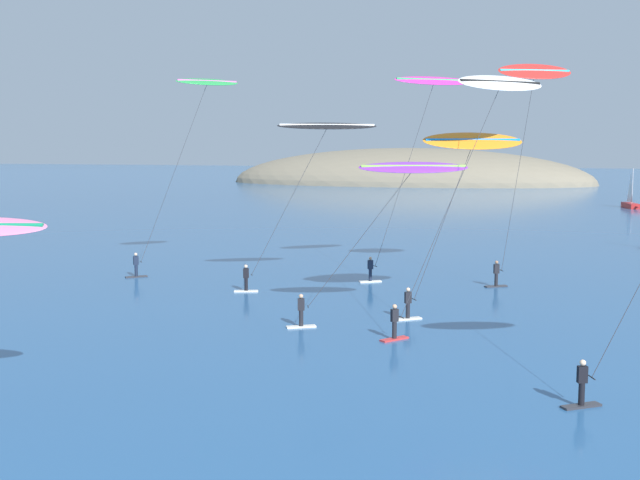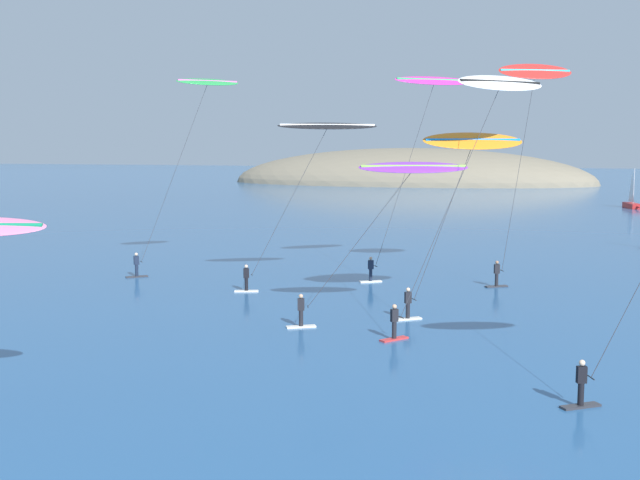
{
  "view_description": "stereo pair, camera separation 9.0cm",
  "coord_description": "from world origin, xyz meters",
  "px_view_note": "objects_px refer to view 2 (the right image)",
  "views": [
    {
      "loc": [
        11.34,
        -13.75,
        9.23
      ],
      "look_at": [
        0.36,
        26.96,
        4.13
      ],
      "focal_mm": 45.0,
      "sensor_mm": 36.0,
      "label": 1
    },
    {
      "loc": [
        11.43,
        -13.73,
        9.23
      ],
      "look_at": [
        0.36,
        26.96,
        4.13
      ],
      "focal_mm": 45.0,
      "sensor_mm": 36.0,
      "label": 2
    }
  ],
  "objects_px": {
    "kitesurfer_green": "(201,99)",
    "kitesurfer_white": "(492,104)",
    "kitesurfer_black": "(322,138)",
    "kitesurfer_purple": "(404,179)",
    "kitesurfer_red": "(532,87)",
    "kitesurfer_magenta": "(429,96)",
    "sailboat_far": "(633,204)",
    "kitesurfer_orange": "(469,152)"
  },
  "relations": [
    {
      "from": "kitesurfer_white",
      "to": "kitesurfer_black",
      "type": "relative_size",
      "value": 1.19
    },
    {
      "from": "kitesurfer_magenta",
      "to": "kitesurfer_orange",
      "type": "xyz_separation_m",
      "value": [
        3.64,
        -11.49,
        -3.62
      ]
    },
    {
      "from": "kitesurfer_black",
      "to": "kitesurfer_orange",
      "type": "height_order",
      "value": "kitesurfer_black"
    },
    {
      "from": "sailboat_far",
      "to": "kitesurfer_white",
      "type": "bearing_deg",
      "value": -100.73
    },
    {
      "from": "kitesurfer_red",
      "to": "kitesurfer_green",
      "type": "distance_m",
      "value": 22.46
    },
    {
      "from": "kitesurfer_red",
      "to": "kitesurfer_purple",
      "type": "bearing_deg",
      "value": -113.53
    },
    {
      "from": "kitesurfer_white",
      "to": "kitesurfer_black",
      "type": "distance_m",
      "value": 13.71
    },
    {
      "from": "kitesurfer_green",
      "to": "kitesurfer_orange",
      "type": "xyz_separation_m",
      "value": [
        19.44,
        -9.91,
        -3.59
      ]
    },
    {
      "from": "kitesurfer_black",
      "to": "kitesurfer_purple",
      "type": "bearing_deg",
      "value": -53.19
    },
    {
      "from": "kitesurfer_red",
      "to": "kitesurfer_purple",
      "type": "height_order",
      "value": "kitesurfer_red"
    },
    {
      "from": "kitesurfer_white",
      "to": "kitesurfer_orange",
      "type": "height_order",
      "value": "kitesurfer_white"
    },
    {
      "from": "sailboat_far",
      "to": "kitesurfer_white",
      "type": "relative_size",
      "value": 0.47
    },
    {
      "from": "kitesurfer_black",
      "to": "kitesurfer_magenta",
      "type": "bearing_deg",
      "value": 44.94
    },
    {
      "from": "kitesurfer_purple",
      "to": "kitesurfer_red",
      "type": "bearing_deg",
      "value": 66.47
    },
    {
      "from": "kitesurfer_green",
      "to": "sailboat_far",
      "type": "bearing_deg",
      "value": 62.38
    },
    {
      "from": "kitesurfer_red",
      "to": "kitesurfer_black",
      "type": "relative_size",
      "value": 1.35
    },
    {
      "from": "kitesurfer_red",
      "to": "kitesurfer_orange",
      "type": "bearing_deg",
      "value": -106.46
    },
    {
      "from": "kitesurfer_purple",
      "to": "kitesurfer_magenta",
      "type": "distance_m",
      "value": 15.62
    },
    {
      "from": "kitesurfer_red",
      "to": "kitesurfer_orange",
      "type": "relative_size",
      "value": 1.45
    },
    {
      "from": "sailboat_far",
      "to": "kitesurfer_white",
      "type": "distance_m",
      "value": 83.9
    },
    {
      "from": "kitesurfer_green",
      "to": "kitesurfer_white",
      "type": "xyz_separation_m",
      "value": [
        20.71,
        -12.6,
        -1.21
      ]
    },
    {
      "from": "kitesurfer_red",
      "to": "kitesurfer_black",
      "type": "bearing_deg",
      "value": -159.9
    },
    {
      "from": "kitesurfer_green",
      "to": "kitesurfer_white",
      "type": "relative_size",
      "value": 1.1
    },
    {
      "from": "kitesurfer_white",
      "to": "kitesurfer_orange",
      "type": "relative_size",
      "value": 1.28
    },
    {
      "from": "kitesurfer_white",
      "to": "kitesurfer_black",
      "type": "xyz_separation_m",
      "value": [
        -10.8,
        8.3,
        -1.54
      ]
    },
    {
      "from": "kitesurfer_green",
      "to": "kitesurfer_purple",
      "type": "distance_m",
      "value": 21.75
    },
    {
      "from": "kitesurfer_magenta",
      "to": "kitesurfer_orange",
      "type": "height_order",
      "value": "kitesurfer_magenta"
    },
    {
      "from": "kitesurfer_purple",
      "to": "kitesurfer_green",
      "type": "bearing_deg",
      "value": 141.44
    },
    {
      "from": "kitesurfer_white",
      "to": "sailboat_far",
      "type": "bearing_deg",
      "value": 79.27
    },
    {
      "from": "kitesurfer_white",
      "to": "kitesurfer_magenta",
      "type": "distance_m",
      "value": 15.06
    },
    {
      "from": "kitesurfer_green",
      "to": "kitesurfer_black",
      "type": "xyz_separation_m",
      "value": [
        9.91,
        -4.3,
        -2.75
      ]
    },
    {
      "from": "kitesurfer_purple",
      "to": "kitesurfer_magenta",
      "type": "relative_size",
      "value": 0.65
    },
    {
      "from": "kitesurfer_white",
      "to": "kitesurfer_magenta",
      "type": "xyz_separation_m",
      "value": [
        -4.91,
        14.18,
        1.25
      ]
    },
    {
      "from": "kitesurfer_green",
      "to": "kitesurfer_black",
      "type": "bearing_deg",
      "value": -23.46
    },
    {
      "from": "kitesurfer_black",
      "to": "kitesurfer_orange",
      "type": "relative_size",
      "value": 1.07
    },
    {
      "from": "kitesurfer_purple",
      "to": "kitesurfer_orange",
      "type": "distance_m",
      "value": 4.56
    },
    {
      "from": "kitesurfer_white",
      "to": "kitesurfer_magenta",
      "type": "relative_size",
      "value": 0.92
    },
    {
      "from": "kitesurfer_green",
      "to": "kitesurfer_magenta",
      "type": "height_order",
      "value": "kitesurfer_green"
    },
    {
      "from": "kitesurfer_red",
      "to": "kitesurfer_magenta",
      "type": "height_order",
      "value": "kitesurfer_red"
    },
    {
      "from": "sailboat_far",
      "to": "kitesurfer_red",
      "type": "xyz_separation_m",
      "value": [
        -13.75,
        -68.9,
        12.1
      ]
    },
    {
      "from": "kitesurfer_green",
      "to": "kitesurfer_white",
      "type": "bearing_deg",
      "value": -31.32
    },
    {
      "from": "kitesurfer_magenta",
      "to": "kitesurfer_black",
      "type": "xyz_separation_m",
      "value": [
        -5.9,
        -5.88,
        -2.79
      ]
    }
  ]
}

